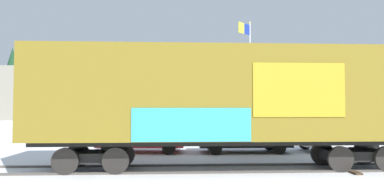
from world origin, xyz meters
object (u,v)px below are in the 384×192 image
Objects in this scene: flagpole at (248,63)px; parked_car_black at (243,137)px; freight_car at (227,96)px; parked_car_red at (141,136)px; parked_car_silver at (336,136)px.

flagpole reaches higher than parked_car_black.
freight_car is 6.38m from parked_car_red.
parked_car_silver is (10.21, -0.20, -0.02)m from parked_car_red.
parked_car_black is (-2.32, -8.72, -5.05)m from flagpole.
parked_car_red is 5.25m from parked_car_black.
parked_car_black is 4.98m from parked_car_silver.
parked_car_silver is (2.66, -8.55, -5.05)m from flagpole.
freight_car is 14.15m from flagpole.
parked_car_silver is (4.98, 0.17, -0.00)m from parked_car_black.
parked_car_red is 10.22m from parked_car_silver.
flagpole is 2.25× the size of parked_car_silver.
parked_car_silver is at bearing -72.70° from flagpole.
parked_car_red is (-3.64, 4.89, -1.89)m from freight_car.
freight_car is 8.30m from parked_car_silver.
freight_car is at bearing -53.33° from parked_car_red.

